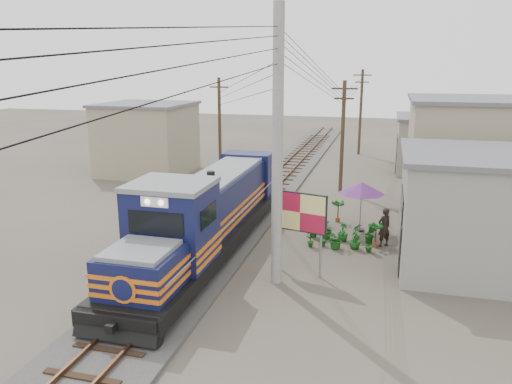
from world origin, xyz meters
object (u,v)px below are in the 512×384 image
(locomotive, at_px, (207,216))
(market_umbrella, at_px, (362,188))
(billboard, at_px, (300,214))
(vendor, at_px, (384,227))

(locomotive, height_order, market_umbrella, locomotive)
(billboard, xyz_separation_m, market_umbrella, (1.99, 5.82, -0.24))
(locomotive, distance_m, vendor, 7.93)
(locomotive, relative_size, vendor, 8.69)
(market_umbrella, distance_m, vendor, 2.54)
(market_umbrella, bearing_deg, vendor, -58.11)
(locomotive, bearing_deg, billboard, -14.58)
(vendor, bearing_deg, billboard, 12.66)
(locomotive, bearing_deg, vendor, 21.30)
(locomotive, distance_m, billboard, 4.40)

